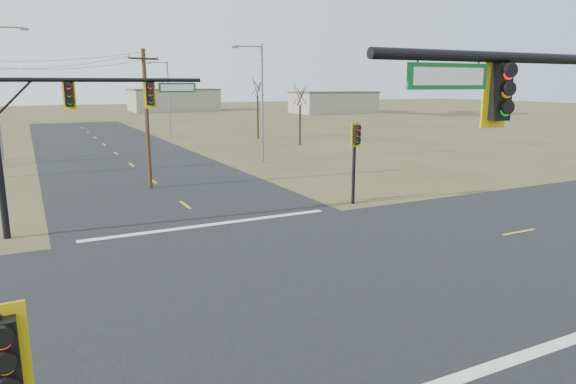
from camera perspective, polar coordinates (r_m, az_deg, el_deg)
The scene contains 14 objects.
ground at distance 18.10m, azimuth -0.76°, elevation -9.43°, with size 320.00×320.00×0.00m, color brown.
road_ew at distance 18.10m, azimuth -0.76°, elevation -9.40°, with size 160.00×14.00×0.02m, color black.
road_ns at distance 18.10m, azimuth -0.76°, elevation -9.39°, with size 14.00×160.00×0.02m, color black.
stop_bar_far at distance 24.71m, azimuth -8.48°, elevation -3.59°, with size 12.00×0.40×0.01m, color silver.
mast_arm_far at distance 24.75m, azimuth -23.19°, elevation 8.00°, with size 9.08×0.58×7.36m.
pedestal_signal_ne at distance 28.35m, azimuth 7.54°, elevation 5.22°, with size 0.59×0.51×4.58m.
pedestal_signal_sw at distance 7.62m, azimuth -28.58°, elevation -18.17°, with size 0.57×0.49×4.02m.
utility_pole_near at distance 33.53m, azimuth -15.42°, elevation 8.03°, with size 2.00×0.93×8.68m.
streetlight_a at distance 43.33m, azimuth -3.14°, elevation 10.45°, with size 2.70×0.25×9.72m.
streetlight_b at distance 65.30m, azimuth -13.30°, elevation 10.43°, with size 2.57×0.27×9.24m.
bare_tree_c at distance 55.97m, azimuth 1.35°, elevation 10.78°, with size 3.47×3.47×6.92m.
bare_tree_d at distance 62.57m, azimuth -3.42°, elevation 11.63°, with size 3.23×3.23×7.74m.
warehouse_mid at distance 129.33m, azimuth -12.60°, elevation 9.89°, with size 20.00×12.00×5.00m, color gray.
warehouse_right at distance 118.07m, azimuth 5.07°, elevation 9.84°, with size 18.00×10.00×4.50m, color gray.
Camera 1 is at (-7.42, -15.13, 6.61)m, focal length 32.00 mm.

